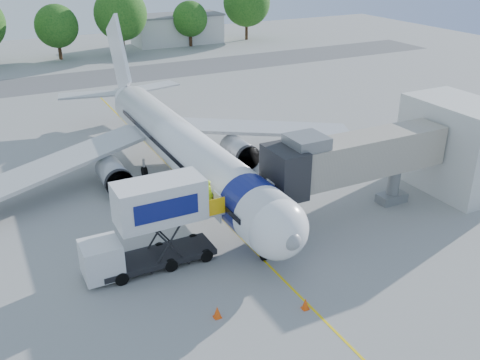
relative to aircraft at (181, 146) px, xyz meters
name	(u,v)px	position (x,y,z in m)	size (l,w,h in m)	color
ground	(202,199)	(0.00, -4.12, -2.95)	(160.00, 160.00, 0.00)	#9B9B98
guidance_line	(202,199)	(0.00, -4.12, -2.94)	(0.15, 70.00, 0.01)	yellow
taxiway_strip	(83,80)	(0.00, 37.88, -2.94)	(120.00, 10.00, 0.01)	#59595B
aircraft	(181,146)	(0.00, 0.00, 0.00)	(34.17, 37.73, 11.35)	white
jet_bridge	(348,159)	(7.99, -11.12, 1.39)	(13.90, 3.20, 6.60)	#A69C8E
terminal_stub	(456,146)	(18.50, -11.12, 0.55)	(5.00, 8.00, 7.00)	silver
catering_hiloader	(150,226)	(-6.26, -11.12, -0.19)	(8.50, 2.44, 5.50)	black
ground_tug	(359,285)	(2.90, -19.23, -2.23)	(3.77, 2.57, 1.37)	silver
safety_cone_a	(305,304)	(-0.34, -18.82, -2.63)	(0.42, 0.42, 0.66)	#FF500D
safety_cone_b	(217,312)	(-4.85, -17.30, -2.62)	(0.43, 0.43, 0.69)	#FF500D
outbuilding_right	(177,29)	(22.00, 57.88, -0.29)	(16.40, 7.40, 5.30)	silver
tree_d	(56,26)	(-0.16, 53.23, 2.32)	(6.82, 6.82, 8.69)	#382314
tree_e	(121,14)	(10.01, 51.99, 3.74)	(8.64, 8.64, 11.02)	#382314
tree_f	(190,19)	(23.09, 54.15, 1.89)	(6.26, 6.26, 7.98)	#382314
tree_g	(247,3)	(35.37, 55.67, 3.92)	(8.87, 8.87, 11.31)	#382314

